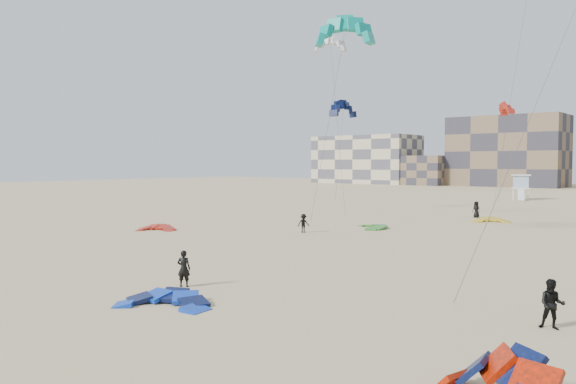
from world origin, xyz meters
The scene contains 17 objects.
ground centered at (0.00, 0.00, 0.00)m, with size 320.00×320.00×0.00m, color tan.
kite_ground_blue centered at (-0.11, 0.59, 0.00)m, with size 3.84×3.95×0.94m, color blue, non-canonical shape.
kite_ground_red centered at (-22.18, 16.90, 0.00)m, with size 3.40×3.53×0.89m, color red, non-canonical shape.
kite_ground_green centered at (-8.03, 30.75, 0.00)m, with size 3.60×3.81×0.53m, color green, non-canonical shape.
kite_ground_yellow centered at (-1.31, 43.09, 0.00)m, with size 3.52×3.65×0.84m, color gold, non-canonical shape.
kitesurfer_main centered at (-2.30, 3.51, 0.91)m, with size 0.66×0.43×1.81m, color black.
kitesurfer_b centered at (13.59, 7.51, 0.92)m, with size 0.90×0.70×1.85m, color black.
kitesurfer_c centered at (-10.96, 24.11, 0.81)m, with size 1.05×0.61×1.63m, color black.
kitesurfer_e centered at (-4.38, 46.85, 0.91)m, with size 0.89×0.58×1.82m, color black.
kite_fly_teal_a centered at (-5.24, 21.86, 15.94)m, with size 7.38×5.84×16.58m.
kite_fly_grey centered at (-14.74, 33.42, 18.08)m, with size 5.55×4.36×18.33m.
kite_fly_navy centered at (-20.54, 44.38, 12.61)m, with size 4.51×4.52×12.91m.
kite_fly_red centered at (-8.22, 67.47, 13.64)m, with size 5.91×14.62×14.22m.
lifeguard_tower_far centered at (-10.23, 81.26, 2.06)m, with size 3.72×6.11×4.15m.
condo_west_a centered at (-70.00, 130.00, 7.00)m, with size 30.00×15.00×14.00m, color beige.
condo_west_b centered at (-30.00, 134.00, 9.00)m, with size 28.00×14.00×18.00m, color brown.
condo_fill_left centered at (-50.00, 128.00, 4.00)m, with size 12.00×10.00×8.00m, color brown.
Camera 1 is at (19.06, -14.26, 6.10)m, focal length 35.00 mm.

